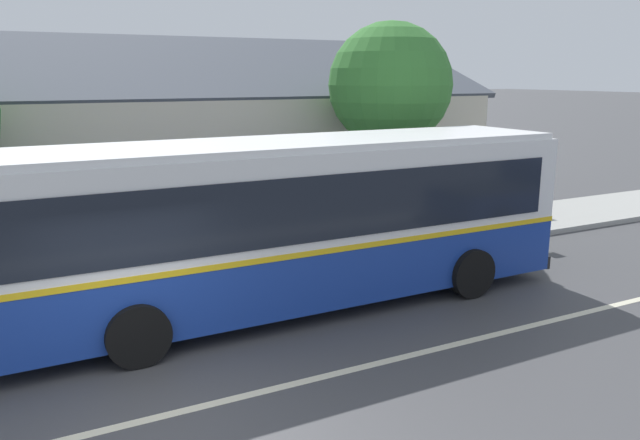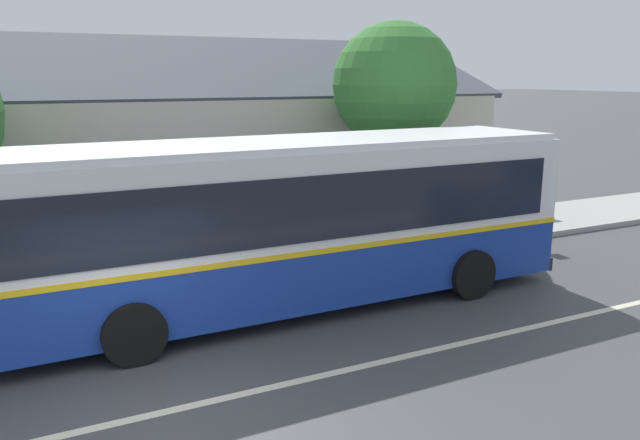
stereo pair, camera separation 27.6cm
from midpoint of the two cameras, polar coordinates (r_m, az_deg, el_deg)
ground_plane at (r=8.84m, az=-14.24°, el=-16.91°), size 300.00×300.00×0.00m
sidewalk_far at (r=14.29m, az=-19.37°, el=-5.13°), size 60.00×3.00×0.15m
lane_divider_stripe at (r=8.83m, az=-14.24°, el=-16.89°), size 60.00×0.16×0.01m
community_building at (r=21.55m, az=-17.93°, el=6.13°), size 23.13×10.55×6.65m
transit_bus at (r=11.72m, az=-2.43°, el=0.06°), size 11.33×2.84×3.20m
bench_down_street at (r=13.62m, az=-17.43°, el=-3.73°), size 1.52×0.51×0.94m
street_tree_primary at (r=17.29m, az=7.45°, el=11.81°), size 3.35×3.35×5.79m
bus_stop_sign at (r=17.57m, az=17.39°, el=3.59°), size 0.36×0.07×2.40m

